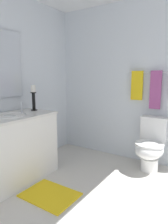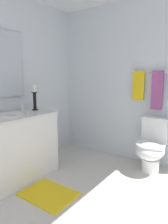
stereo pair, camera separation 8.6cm
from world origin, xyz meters
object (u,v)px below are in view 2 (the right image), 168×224
(sink_basin, at_px, (10,118))
(candle_holder_tall, at_px, (35,97))
(toilet, at_px, (152,146))
(towel_center, at_px, (157,90))
(vanity_cabinet, at_px, (12,148))
(towel_near_vanity, at_px, (139,86))
(towel_bar, at_px, (159,72))
(bath_mat, at_px, (49,194))

(sink_basin, distance_m, candle_holder_tall, 0.51)
(toilet, bearing_deg, towel_center, 97.65)
(vanity_cabinet, height_order, candle_holder_tall, candle_holder_tall)
(sink_basin, xyz_separation_m, towel_near_vanity, (1.08, 1.46, 0.38))
(vanity_cabinet, bearing_deg, towel_center, 47.09)
(sink_basin, xyz_separation_m, towel_bar, (1.36, 1.48, 0.58))
(vanity_cabinet, height_order, towel_bar, towel_bar)
(toilet, distance_m, towel_bar, 1.04)
(candle_holder_tall, relative_size, towel_bar, 0.44)
(sink_basin, bearing_deg, bath_mat, -0.09)
(vanity_cabinet, distance_m, sink_basin, 0.38)
(toilet, distance_m, bath_mat, 1.51)
(towel_bar, xyz_separation_m, towel_center, (0.00, -0.02, -0.25))
(vanity_cabinet, distance_m, towel_near_vanity, 1.97)
(towel_center, bearing_deg, towel_near_vanity, 180.00)
(toilet, relative_size, towel_near_vanity, 1.73)
(candle_holder_tall, bearing_deg, towel_bar, 36.00)
(bath_mat, bearing_deg, vanity_cabinet, -180.00)
(sink_basin, xyz_separation_m, towel_center, (1.36, 1.46, 0.32))
(vanity_cabinet, relative_size, toilet, 1.52)
(bath_mat, bearing_deg, candle_holder_tall, 146.51)
(vanity_cabinet, relative_size, towel_center, 2.08)
(candle_holder_tall, xyz_separation_m, bath_mat, (0.68, -0.45, -1.03))
(towel_near_vanity, relative_size, towel_center, 0.79)
(vanity_cabinet, bearing_deg, towel_near_vanity, 53.42)
(towel_center, distance_m, bath_mat, 1.98)
(vanity_cabinet, distance_m, bath_mat, 0.75)
(towel_near_vanity, bearing_deg, towel_center, 0.00)
(candle_holder_tall, bearing_deg, toilet, 29.19)
(vanity_cabinet, relative_size, bath_mat, 1.90)
(bath_mat, bearing_deg, toilet, 58.82)
(toilet, relative_size, towel_center, 1.37)
(toilet, relative_size, towel_bar, 0.91)
(vanity_cabinet, distance_m, candle_holder_tall, 0.77)
(bath_mat, bearing_deg, towel_bar, 63.63)
(candle_holder_tall, distance_m, towel_near_vanity, 1.53)
(towel_near_vanity, bearing_deg, towel_bar, 3.76)
(sink_basin, relative_size, toilet, 0.54)
(toilet, bearing_deg, vanity_cabinet, -137.79)
(toilet, bearing_deg, towel_bar, 97.04)
(vanity_cabinet, bearing_deg, candle_holder_tall, 97.16)
(vanity_cabinet, distance_m, towel_bar, 2.23)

